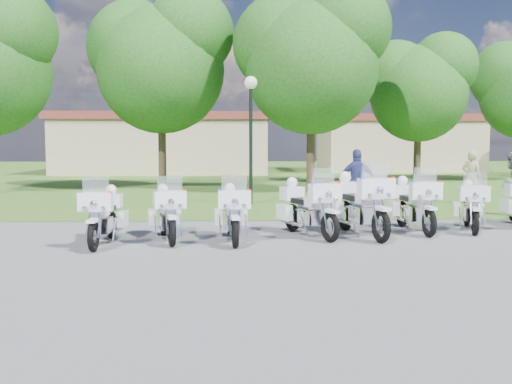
{
  "coord_description": "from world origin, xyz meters",
  "views": [
    {
      "loc": [
        -1.02,
        -12.36,
        2.14
      ],
      "look_at": [
        -0.55,
        1.2,
        0.95
      ],
      "focal_mm": 40.0,
      "sensor_mm": 36.0,
      "label": 1
    }
  ],
  "objects_px": {
    "bystander_a": "(471,177)",
    "bystander_b": "(512,184)",
    "motorcycle_5": "(413,204)",
    "lamp_post": "(251,108)",
    "motorcycle_1": "(167,212)",
    "motorcycle_3": "(307,207)",
    "motorcycle_0": "(104,215)",
    "motorcycle_2": "(232,213)",
    "bystander_c": "(357,182)",
    "motorcycle_6": "(471,205)",
    "motorcycle_4": "(359,204)"
  },
  "relations": [
    {
      "from": "motorcycle_1",
      "to": "bystander_b",
      "type": "relative_size",
      "value": 1.14
    },
    {
      "from": "motorcycle_2",
      "to": "motorcycle_5",
      "type": "relative_size",
      "value": 0.94
    },
    {
      "from": "motorcycle_3",
      "to": "lamp_post",
      "type": "bearing_deg",
      "value": -103.08
    },
    {
      "from": "lamp_post",
      "to": "bystander_a",
      "type": "bearing_deg",
      "value": -0.09
    },
    {
      "from": "motorcycle_4",
      "to": "bystander_c",
      "type": "distance_m",
      "value": 3.91
    },
    {
      "from": "motorcycle_2",
      "to": "motorcycle_3",
      "type": "distance_m",
      "value": 1.83
    },
    {
      "from": "bystander_a",
      "to": "lamp_post",
      "type": "bearing_deg",
      "value": 41.3
    },
    {
      "from": "motorcycle_1",
      "to": "motorcycle_0",
      "type": "bearing_deg",
      "value": 6.27
    },
    {
      "from": "motorcycle_1",
      "to": "bystander_c",
      "type": "relative_size",
      "value": 1.1
    },
    {
      "from": "motorcycle_3",
      "to": "bystander_c",
      "type": "height_order",
      "value": "bystander_c"
    },
    {
      "from": "motorcycle_4",
      "to": "motorcycle_5",
      "type": "xyz_separation_m",
      "value": [
        1.45,
        0.62,
        -0.07
      ]
    },
    {
      "from": "motorcycle_2",
      "to": "bystander_a",
      "type": "relative_size",
      "value": 1.2
    },
    {
      "from": "motorcycle_6",
      "to": "lamp_post",
      "type": "distance_m",
      "value": 8.3
    },
    {
      "from": "motorcycle_2",
      "to": "bystander_b",
      "type": "bearing_deg",
      "value": -157.82
    },
    {
      "from": "motorcycle_0",
      "to": "motorcycle_6",
      "type": "height_order",
      "value": "motorcycle_0"
    },
    {
      "from": "lamp_post",
      "to": "bystander_b",
      "type": "bearing_deg",
      "value": -22.73
    },
    {
      "from": "motorcycle_0",
      "to": "bystander_c",
      "type": "relative_size",
      "value": 1.13
    },
    {
      "from": "motorcycle_0",
      "to": "motorcycle_2",
      "type": "height_order",
      "value": "motorcycle_2"
    },
    {
      "from": "bystander_a",
      "to": "bystander_b",
      "type": "height_order",
      "value": "bystander_b"
    },
    {
      "from": "lamp_post",
      "to": "bystander_a",
      "type": "height_order",
      "value": "lamp_post"
    },
    {
      "from": "bystander_c",
      "to": "bystander_b",
      "type": "bearing_deg",
      "value": 176.47
    },
    {
      "from": "motorcycle_0",
      "to": "motorcycle_1",
      "type": "xyz_separation_m",
      "value": [
        1.25,
        0.45,
        -0.01
      ]
    },
    {
      "from": "motorcycle_4",
      "to": "motorcycle_5",
      "type": "height_order",
      "value": "motorcycle_4"
    },
    {
      "from": "motorcycle_1",
      "to": "bystander_b",
      "type": "bearing_deg",
      "value": -171.35
    },
    {
      "from": "lamp_post",
      "to": "bystander_b",
      "type": "height_order",
      "value": "lamp_post"
    },
    {
      "from": "bystander_a",
      "to": "bystander_b",
      "type": "relative_size",
      "value": 0.98
    },
    {
      "from": "motorcycle_0",
      "to": "lamp_post",
      "type": "relative_size",
      "value": 0.5
    },
    {
      "from": "motorcycle_3",
      "to": "bystander_a",
      "type": "bearing_deg",
      "value": -157.62
    },
    {
      "from": "lamp_post",
      "to": "bystander_c",
      "type": "distance_m",
      "value": 4.74
    },
    {
      "from": "motorcycle_2",
      "to": "motorcycle_3",
      "type": "relative_size",
      "value": 0.99
    },
    {
      "from": "motorcycle_0",
      "to": "motorcycle_3",
      "type": "distance_m",
      "value": 4.5
    },
    {
      "from": "bystander_a",
      "to": "motorcycle_0",
      "type": "bearing_deg",
      "value": 75.78
    },
    {
      "from": "bystander_c",
      "to": "motorcycle_0",
      "type": "bearing_deg",
      "value": 38.53
    },
    {
      "from": "motorcycle_4",
      "to": "motorcycle_6",
      "type": "distance_m",
      "value": 2.98
    },
    {
      "from": "motorcycle_0",
      "to": "motorcycle_1",
      "type": "bearing_deg",
      "value": -159.77
    },
    {
      "from": "motorcycle_4",
      "to": "bystander_a",
      "type": "distance_m",
      "value": 8.47
    },
    {
      "from": "motorcycle_2",
      "to": "motorcycle_4",
      "type": "height_order",
      "value": "motorcycle_4"
    },
    {
      "from": "motorcycle_0",
      "to": "bystander_b",
      "type": "xyz_separation_m",
      "value": [
        10.84,
        4.34,
        0.32
      ]
    },
    {
      "from": "motorcycle_0",
      "to": "motorcycle_5",
      "type": "distance_m",
      "value": 7.21
    },
    {
      "from": "motorcycle_6",
      "to": "bystander_a",
      "type": "xyz_separation_m",
      "value": [
        2.46,
        5.87,
        0.31
      ]
    },
    {
      "from": "motorcycle_5",
      "to": "lamp_post",
      "type": "xyz_separation_m",
      "value": [
        -3.76,
        5.96,
        2.62
      ]
    },
    {
      "from": "motorcycle_3",
      "to": "bystander_c",
      "type": "bearing_deg",
      "value": -139.91
    },
    {
      "from": "bystander_b",
      "to": "bystander_c",
      "type": "distance_m",
      "value": 4.48
    },
    {
      "from": "motorcycle_2",
      "to": "bystander_c",
      "type": "relative_size",
      "value": 1.14
    },
    {
      "from": "motorcycle_1",
      "to": "motorcycle_5",
      "type": "relative_size",
      "value": 0.91
    },
    {
      "from": "motorcycle_6",
      "to": "motorcycle_2",
      "type": "bearing_deg",
      "value": 28.61
    },
    {
      "from": "motorcycle_0",
      "to": "bystander_a",
      "type": "bearing_deg",
      "value": -145.11
    },
    {
      "from": "motorcycle_2",
      "to": "motorcycle_4",
      "type": "distance_m",
      "value": 2.99
    },
    {
      "from": "motorcycle_0",
      "to": "motorcycle_6",
      "type": "bearing_deg",
      "value": -168.64
    },
    {
      "from": "motorcycle_2",
      "to": "bystander_c",
      "type": "xyz_separation_m",
      "value": [
        3.69,
        4.47,
        0.35
      ]
    }
  ]
}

